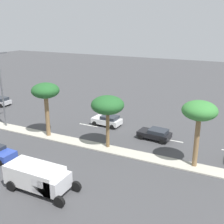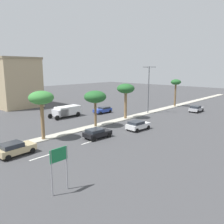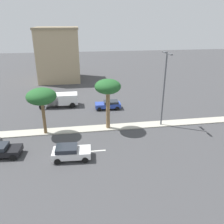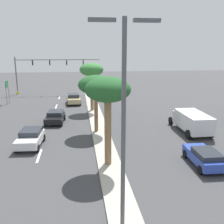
% 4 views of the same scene
% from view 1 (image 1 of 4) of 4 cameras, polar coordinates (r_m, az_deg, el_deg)
% --- Properties ---
extents(ground_plane, '(160.00, 160.00, 0.00)m').
position_cam_1_polar(ground_plane, '(36.17, -14.75, -4.41)').
color(ground_plane, '#424244').
extents(lane_stripe_center, '(0.20, 2.80, 0.01)m').
position_cam_1_polar(lane_stripe_center, '(33.98, 12.01, -5.67)').
color(lane_stripe_center, silver).
rests_on(lane_stripe_center, ground).
extents(lane_stripe_right, '(0.20, 2.80, 0.01)m').
position_cam_1_polar(lane_stripe_right, '(38.07, -4.83, -2.70)').
color(lane_stripe_right, silver).
rests_on(lane_stripe_right, ground).
extents(palm_tree_mid, '(3.24, 3.24, 6.49)m').
position_cam_1_polar(palm_tree_mid, '(26.61, 17.42, -0.05)').
color(palm_tree_mid, olive).
rests_on(palm_tree_mid, median_curb).
extents(palm_tree_outboard, '(3.56, 3.56, 5.83)m').
position_cam_1_polar(palm_tree_outboard, '(29.69, -0.91, 1.33)').
color(palm_tree_outboard, brown).
rests_on(palm_tree_outboard, median_curb).
extents(palm_tree_far, '(3.27, 3.27, 6.53)m').
position_cam_1_polar(palm_tree_far, '(33.61, -13.42, 3.96)').
color(palm_tree_far, olive).
rests_on(palm_tree_far, median_curb).
extents(street_lamp_near, '(2.90, 0.24, 9.68)m').
position_cam_1_polar(street_lamp_near, '(38.64, -21.70, 5.34)').
color(street_lamp_near, '#515459').
rests_on(street_lamp_near, median_curb).
extents(sedan_white_center, '(2.25, 4.01, 1.44)m').
position_cam_1_polar(sedan_white_center, '(37.56, -0.95, -1.68)').
color(sedan_white_center, silver).
rests_on(sedan_white_center, ground).
extents(sedan_black_mid, '(2.29, 3.94, 1.33)m').
position_cam_1_polar(sedan_black_mid, '(33.64, 8.81, -4.40)').
color(sedan_black_mid, black).
rests_on(sedan_black_mid, ground).
extents(box_truck, '(2.58, 6.17, 2.10)m').
position_cam_1_polar(box_truck, '(24.34, -14.52, -12.75)').
color(box_truck, silver).
rests_on(box_truck, ground).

